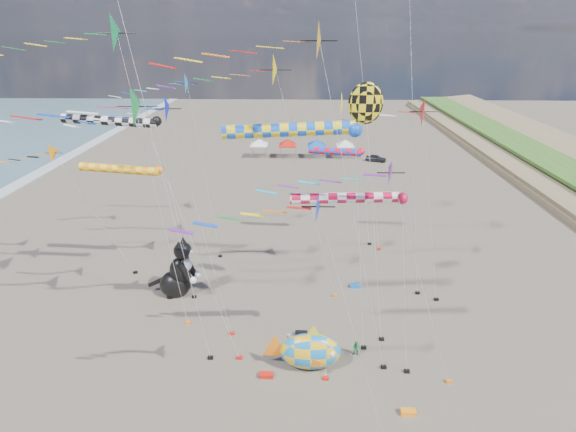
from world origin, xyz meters
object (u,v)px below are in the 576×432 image
Objects in this scene: cat_inflatable at (177,267)px; fish_inflatable at (309,351)px; child_blue at (311,344)px; parked_car at (376,158)px; child_green at (357,349)px; person_adult at (289,344)px.

cat_inflatable is 0.99× the size of fish_inflatable.
parked_car reaches higher than child_blue.
child_green is at bearing -171.81° from parked_car.
cat_inflatable reaches higher than parked_car.
person_adult is 1.36× the size of child_green.
person_adult reaches higher than child_green.
fish_inflatable is at bearing -29.23° from cat_inflatable.
child_blue is (-3.12, 0.55, -0.12)m from child_green.
person_adult is (9.58, -7.36, -1.84)m from cat_inflatable.
parked_car is at bearing 76.62° from fish_inflatable.
cat_inflatable reaches higher than person_adult.
fish_inflatable reaches higher than child_green.
person_adult is 51.48m from parked_car.
child_green reaches higher than child_blue.
person_adult is 4.69m from child_green.
fish_inflatable reaches higher than person_adult.
child_blue is at bearing -15.83° from person_adult.
fish_inflatable is (10.98, -8.80, -1.26)m from cat_inflatable.
cat_inflatable is at bearing 141.29° from fish_inflatable.
cat_inflatable reaches higher than child_blue.
parked_car is at bearing 70.82° from cat_inflatable.
cat_inflatable is at bearing 176.25° from child_green.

